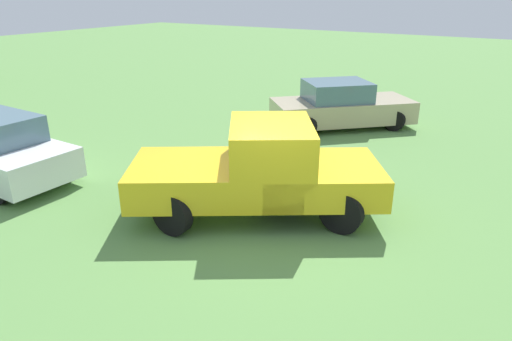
{
  "coord_description": "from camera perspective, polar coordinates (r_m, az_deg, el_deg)",
  "views": [
    {
      "loc": [
        3.93,
        -6.74,
        4.17
      ],
      "look_at": [
        -0.43,
        0.23,
        0.9
      ],
      "focal_mm": 32.25,
      "sensor_mm": 36.0,
      "label": 1
    }
  ],
  "objects": [
    {
      "name": "sedan_far",
      "position": [
        15.0,
        10.49,
        7.86
      ],
      "size": [
        4.38,
        4.32,
        1.47
      ],
      "rotation": [
        0.0,
        0.0,
        0.77
      ],
      "color": "black",
      "rests_on": "ground_plane"
    },
    {
      "name": "pickup_truck",
      "position": [
        8.83,
        0.8,
        0.31
      ],
      "size": [
        5.06,
        4.24,
        1.83
      ],
      "rotation": [
        0.0,
        0.0,
        3.72
      ],
      "color": "black",
      "rests_on": "ground_plane"
    },
    {
      "name": "ground_plane",
      "position": [
        8.85,
        1.57,
        -6.45
      ],
      "size": [
        80.0,
        80.0,
        0.0
      ],
      "primitive_type": "plane",
      "color": "#5B8C47"
    }
  ]
}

